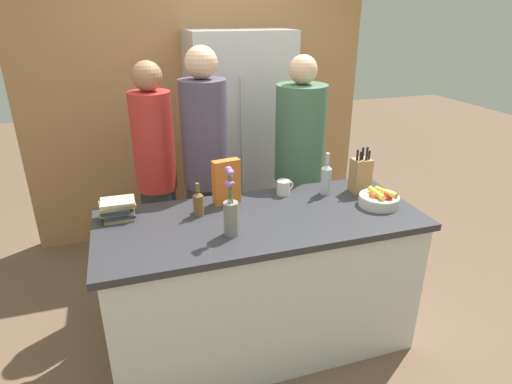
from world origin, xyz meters
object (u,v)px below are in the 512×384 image
Objects in this scene: cereal_box at (226,182)px; coffee_mug at (284,187)px; person_at_sink at (156,167)px; refrigerator at (240,142)px; fruit_bowl at (380,199)px; person_in_red_tee at (299,161)px; bottle_vinegar at (198,203)px; person_in_blue at (206,162)px; knife_block at (360,175)px; book_stack at (118,209)px; bottle_oil at (326,178)px; flower_vase at (231,212)px.

coffee_mug is (0.39, 0.02, -0.09)m from cereal_box.
refrigerator is at bearing 55.04° from person_at_sink.
coffee_mug is (-0.50, 0.34, 0.00)m from fruit_bowl.
coffee_mug is at bearing -90.86° from refrigerator.
person_in_red_tee is (0.66, 0.41, -0.07)m from cereal_box.
person_in_blue is at bearing 73.63° from bottle_vinegar.
book_stack is at bearing 177.40° from knife_block.
cereal_box is at bearing 175.09° from bottle_oil.
flower_vase is 1.38× the size of bottle_oil.
fruit_bowl is 1.22× the size of bottle_vinegar.
refrigerator reaches higher than coffee_mug.
bottle_oil is 0.84m from person_in_blue.
book_stack is (-1.04, -0.04, 0.01)m from coffee_mug.
person_at_sink is (0.27, 0.58, 0.03)m from book_stack.
refrigerator is at bearing 32.13° from person_in_blue.
coffee_mug is at bearing 2.51° from cereal_box.
bottle_oil is at bearing -117.30° from person_in_red_tee.
knife_block is 1.11× the size of cereal_box.
person_in_blue is at bearing 151.43° from knife_block.
person_in_red_tee is (-0.22, 0.50, -0.04)m from knife_block.
cereal_box is at bearing 159.78° from fruit_bowl.
refrigerator is 1.09× the size of person_at_sink.
refrigerator reaches higher than flower_vase.
cereal_box is at bearing 79.17° from flower_vase.
cereal_box is at bearing -177.49° from coffee_mug.
flower_vase is at bearing -137.55° from coffee_mug.
bottle_oil is at bearing -4.91° from cereal_box.
coffee_mug is 0.07× the size of person_in_blue.
flower_vase is (-0.48, -1.55, 0.10)m from refrigerator.
fruit_bowl is 1.99× the size of coffee_mug.
person_in_blue is (-0.69, 0.47, 0.02)m from bottle_oil.
refrigerator reaches higher than person_at_sink.
knife_block is at bearing 1.65° from bottle_vinegar.
fruit_bowl is at bearing -16.91° from person_at_sink.
refrigerator is 4.86× the size of flower_vase.
coffee_mug is at bearing -151.28° from person_in_red_tee.
bottle_oil is at bearing -78.36° from refrigerator.
refrigerator reaches higher than person_in_blue.
flower_vase is at bearing -161.76° from knife_block.
fruit_bowl is 0.88× the size of bottle_oil.
cereal_box reaches higher than book_stack.
coffee_mug is at bearing -17.16° from person_at_sink.
refrigerator is at bearing 89.14° from coffee_mug.
bottle_oil is at bearing 171.18° from knife_block.
cereal_box is (-0.40, -1.14, 0.10)m from refrigerator.
person_in_red_tee is at bearing -70.91° from refrigerator.
flower_vase is (-0.96, -0.08, 0.09)m from fruit_bowl.
person_in_red_tee is (0.74, 0.81, -0.06)m from flower_vase.
person_at_sink is 0.99× the size of person_in_red_tee.
person_in_blue is at bearing 137.44° from coffee_mug.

